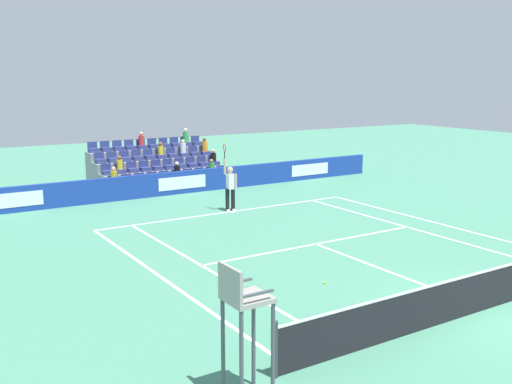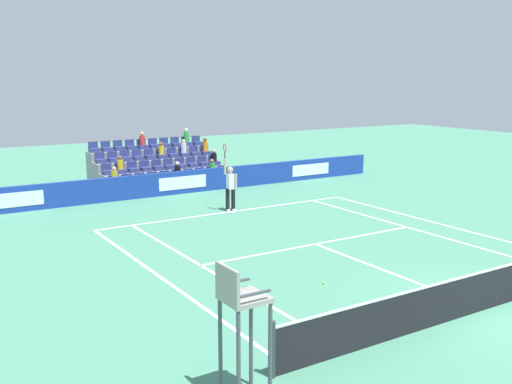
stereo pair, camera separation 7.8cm
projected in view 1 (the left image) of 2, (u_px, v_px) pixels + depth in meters
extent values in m
plane|color=#47896B|center=(487.00, 309.00, 13.65)|extent=(80.00, 80.00, 0.00)
cube|color=white|center=(230.00, 212.00, 23.51)|extent=(10.97, 0.10, 0.01)
cube|color=white|center=(316.00, 244.00, 18.96)|extent=(8.23, 0.10, 0.01)
cube|color=white|center=(387.00, 271.00, 16.30)|extent=(0.10, 6.40, 0.01)
cube|color=white|center=(209.00, 270.00, 16.41)|extent=(0.10, 11.89, 0.01)
cube|color=white|center=(416.00, 230.00, 20.74)|extent=(0.10, 11.89, 0.01)
cube|color=white|center=(163.00, 279.00, 15.69)|extent=(0.10, 11.89, 0.01)
cube|color=white|center=(443.00, 225.00, 21.46)|extent=(0.10, 11.89, 0.01)
cube|color=white|center=(232.00, 212.00, 23.42)|extent=(0.10, 0.20, 0.01)
cube|color=#193899|center=(181.00, 182.00, 27.13)|extent=(22.06, 0.20, 1.04)
cube|color=white|center=(310.00, 169.00, 30.91)|extent=(2.35, 0.01, 0.58)
cube|color=white|center=(183.00, 183.00, 27.04)|extent=(2.35, 0.01, 0.58)
cube|color=white|center=(12.00, 200.00, 23.17)|extent=(2.35, 0.01, 0.58)
cylinder|color=#33383D|center=(275.00, 350.00, 10.43)|extent=(0.10, 0.10, 1.07)
cube|color=black|center=(489.00, 290.00, 13.56)|extent=(11.77, 0.02, 0.92)
cube|color=white|center=(490.00, 270.00, 13.47)|extent=(11.77, 0.04, 0.04)
cylinder|color=black|center=(233.00, 200.00, 23.66)|extent=(0.16, 0.16, 0.90)
cylinder|color=black|center=(227.00, 200.00, 23.57)|extent=(0.16, 0.16, 0.90)
cube|color=white|center=(233.00, 210.00, 23.74)|extent=(0.16, 0.28, 0.08)
cube|color=white|center=(228.00, 210.00, 23.64)|extent=(0.16, 0.28, 0.08)
cube|color=white|center=(230.00, 181.00, 23.47)|extent=(0.28, 0.39, 0.60)
sphere|color=#D3A884|center=(230.00, 170.00, 23.38)|extent=(0.24, 0.24, 0.24)
cylinder|color=#D3A884|center=(225.00, 166.00, 23.27)|extent=(0.09, 0.09, 0.62)
cylinder|color=#D3A884|center=(236.00, 181.00, 23.50)|extent=(0.09, 0.09, 0.56)
cylinder|color=black|center=(225.00, 155.00, 23.18)|extent=(0.04, 0.04, 0.28)
torus|color=red|center=(225.00, 148.00, 23.13)|extent=(0.08, 0.31, 0.31)
sphere|color=#D1E533|center=(224.00, 141.00, 23.08)|extent=(0.07, 0.07, 0.07)
cylinder|color=#474C54|center=(253.00, 339.00, 10.13)|extent=(0.07, 0.07, 1.71)
cylinder|color=#474C54|center=(273.00, 352.00, 9.64)|extent=(0.07, 0.07, 1.71)
cylinder|color=#474C54|center=(223.00, 347.00, 9.82)|extent=(0.07, 0.07, 1.71)
cylinder|color=#474C54|center=(241.00, 361.00, 9.32)|extent=(0.07, 0.07, 1.71)
cube|color=gray|center=(248.00, 298.00, 9.56)|extent=(0.70, 0.70, 0.08)
cube|color=gray|center=(230.00, 283.00, 9.33)|extent=(0.06, 0.70, 0.55)
cube|color=#474C54|center=(237.00, 282.00, 9.79)|extent=(0.56, 0.05, 0.04)
cube|color=#474C54|center=(258.00, 294.00, 9.26)|extent=(0.56, 0.05, 0.04)
cube|color=gray|center=(172.00, 185.00, 28.08)|extent=(6.20, 0.95, 0.42)
cube|color=navy|center=(223.00, 174.00, 29.49)|extent=(0.48, 0.44, 0.20)
cube|color=navy|center=(221.00, 168.00, 29.61)|extent=(0.48, 0.04, 0.30)
cube|color=navy|center=(212.00, 175.00, 29.16)|extent=(0.48, 0.44, 0.20)
cube|color=navy|center=(210.00, 170.00, 29.28)|extent=(0.48, 0.04, 0.30)
cube|color=navy|center=(201.00, 176.00, 28.84)|extent=(0.48, 0.44, 0.20)
cube|color=navy|center=(199.00, 171.00, 28.95)|extent=(0.48, 0.04, 0.30)
cube|color=navy|center=(189.00, 177.00, 28.51)|extent=(0.48, 0.44, 0.20)
cube|color=navy|center=(187.00, 172.00, 28.63)|extent=(0.48, 0.04, 0.30)
cube|color=navy|center=(178.00, 178.00, 28.18)|extent=(0.48, 0.44, 0.20)
cube|color=navy|center=(176.00, 173.00, 28.30)|extent=(0.48, 0.04, 0.30)
cube|color=navy|center=(166.00, 180.00, 27.86)|extent=(0.48, 0.44, 0.20)
cube|color=navy|center=(164.00, 174.00, 27.98)|extent=(0.48, 0.04, 0.30)
cube|color=navy|center=(153.00, 181.00, 27.53)|extent=(0.48, 0.44, 0.20)
cube|color=navy|center=(152.00, 175.00, 27.65)|extent=(0.48, 0.04, 0.30)
cube|color=navy|center=(141.00, 182.00, 27.21)|extent=(0.48, 0.44, 0.20)
cube|color=navy|center=(139.00, 176.00, 27.32)|extent=(0.48, 0.04, 0.30)
cube|color=navy|center=(128.00, 183.00, 26.88)|extent=(0.48, 0.44, 0.20)
cube|color=navy|center=(126.00, 177.00, 27.00)|extent=(0.48, 0.04, 0.30)
cube|color=navy|center=(115.00, 185.00, 26.55)|extent=(0.48, 0.44, 0.20)
cube|color=navy|center=(113.00, 179.00, 26.67)|extent=(0.48, 0.04, 0.30)
cube|color=gray|center=(164.00, 178.00, 28.83)|extent=(6.20, 0.95, 0.84)
cube|color=navy|center=(214.00, 163.00, 30.20)|extent=(0.48, 0.44, 0.20)
cube|color=navy|center=(212.00, 158.00, 30.31)|extent=(0.48, 0.04, 0.30)
cube|color=navy|center=(203.00, 164.00, 29.87)|extent=(0.48, 0.44, 0.20)
cube|color=navy|center=(201.00, 159.00, 29.99)|extent=(0.48, 0.04, 0.30)
cube|color=navy|center=(192.00, 165.00, 29.54)|extent=(0.48, 0.44, 0.20)
cube|color=navy|center=(190.00, 160.00, 29.66)|extent=(0.48, 0.04, 0.30)
cube|color=navy|center=(181.00, 166.00, 29.22)|extent=(0.48, 0.44, 0.20)
cube|color=navy|center=(179.00, 161.00, 29.33)|extent=(0.48, 0.04, 0.30)
cube|color=navy|center=(169.00, 167.00, 28.89)|extent=(0.48, 0.44, 0.20)
cube|color=navy|center=(167.00, 162.00, 29.01)|extent=(0.48, 0.04, 0.30)
cube|color=navy|center=(157.00, 168.00, 28.56)|extent=(0.48, 0.44, 0.20)
cube|color=navy|center=(156.00, 163.00, 28.68)|extent=(0.48, 0.04, 0.30)
cube|color=navy|center=(145.00, 169.00, 28.24)|extent=(0.48, 0.44, 0.20)
cube|color=navy|center=(144.00, 164.00, 28.36)|extent=(0.48, 0.04, 0.30)
cube|color=navy|center=(133.00, 170.00, 27.91)|extent=(0.48, 0.44, 0.20)
cube|color=navy|center=(131.00, 165.00, 28.03)|extent=(0.48, 0.04, 0.30)
cube|color=navy|center=(120.00, 171.00, 27.59)|extent=(0.48, 0.44, 0.20)
cube|color=navy|center=(119.00, 166.00, 27.70)|extent=(0.48, 0.04, 0.30)
cube|color=navy|center=(107.00, 173.00, 27.26)|extent=(0.48, 0.44, 0.20)
cube|color=navy|center=(106.00, 167.00, 27.38)|extent=(0.48, 0.04, 0.30)
cube|color=gray|center=(156.00, 171.00, 29.57)|extent=(6.20, 0.95, 1.26)
cube|color=navy|center=(205.00, 153.00, 30.90)|extent=(0.48, 0.44, 0.20)
cube|color=navy|center=(203.00, 148.00, 31.02)|extent=(0.48, 0.04, 0.30)
cube|color=navy|center=(194.00, 154.00, 30.58)|extent=(0.48, 0.44, 0.20)
cube|color=navy|center=(193.00, 149.00, 30.69)|extent=(0.48, 0.04, 0.30)
cube|color=navy|center=(184.00, 155.00, 30.25)|extent=(0.48, 0.44, 0.20)
cube|color=navy|center=(182.00, 150.00, 30.37)|extent=(0.48, 0.04, 0.30)
cube|color=navy|center=(172.00, 156.00, 29.92)|extent=(0.48, 0.44, 0.20)
cube|color=navy|center=(171.00, 150.00, 30.04)|extent=(0.48, 0.04, 0.30)
cube|color=navy|center=(161.00, 157.00, 29.60)|extent=(0.48, 0.44, 0.20)
cube|color=navy|center=(159.00, 151.00, 29.72)|extent=(0.48, 0.04, 0.30)
cube|color=navy|center=(150.00, 157.00, 29.27)|extent=(0.48, 0.44, 0.20)
cube|color=navy|center=(148.00, 152.00, 29.39)|extent=(0.48, 0.04, 0.30)
cube|color=navy|center=(138.00, 158.00, 28.95)|extent=(0.48, 0.44, 0.20)
cube|color=navy|center=(136.00, 153.00, 29.06)|extent=(0.48, 0.04, 0.30)
cube|color=navy|center=(126.00, 159.00, 28.62)|extent=(0.48, 0.44, 0.20)
cube|color=navy|center=(124.00, 154.00, 28.74)|extent=(0.48, 0.04, 0.30)
cube|color=navy|center=(113.00, 160.00, 28.29)|extent=(0.48, 0.44, 0.20)
cube|color=navy|center=(111.00, 155.00, 28.41)|extent=(0.48, 0.04, 0.30)
cube|color=navy|center=(100.00, 161.00, 27.97)|extent=(0.48, 0.44, 0.20)
cube|color=navy|center=(99.00, 155.00, 28.09)|extent=(0.48, 0.04, 0.30)
cube|color=gray|center=(148.00, 165.00, 30.32)|extent=(6.20, 0.95, 1.68)
cube|color=navy|center=(197.00, 144.00, 31.61)|extent=(0.48, 0.44, 0.20)
cube|color=navy|center=(195.00, 139.00, 31.73)|extent=(0.48, 0.04, 0.30)
cube|color=navy|center=(186.00, 144.00, 31.28)|extent=(0.48, 0.44, 0.20)
cube|color=navy|center=(185.00, 139.00, 31.40)|extent=(0.48, 0.04, 0.30)
cube|color=navy|center=(176.00, 145.00, 30.96)|extent=(0.48, 0.44, 0.20)
cube|color=navy|center=(174.00, 140.00, 31.08)|extent=(0.48, 0.04, 0.30)
cube|color=navy|center=(165.00, 146.00, 30.63)|extent=(0.48, 0.44, 0.20)
cube|color=navy|center=(163.00, 140.00, 30.75)|extent=(0.48, 0.04, 0.30)
cube|color=navy|center=(153.00, 146.00, 30.31)|extent=(0.48, 0.44, 0.20)
cube|color=navy|center=(152.00, 141.00, 30.42)|extent=(0.48, 0.04, 0.30)
cube|color=navy|center=(142.00, 147.00, 29.98)|extent=(0.48, 0.44, 0.20)
cube|color=navy|center=(140.00, 142.00, 30.10)|extent=(0.48, 0.04, 0.30)
cube|color=navy|center=(130.00, 148.00, 29.65)|extent=(0.48, 0.44, 0.20)
cube|color=navy|center=(129.00, 143.00, 29.77)|extent=(0.48, 0.04, 0.30)
cube|color=navy|center=(118.00, 149.00, 29.33)|extent=(0.48, 0.44, 0.20)
cube|color=navy|center=(117.00, 143.00, 29.44)|extent=(0.48, 0.04, 0.30)
cube|color=navy|center=(106.00, 149.00, 29.00)|extent=(0.48, 0.44, 0.20)
cube|color=navy|center=(105.00, 144.00, 29.12)|extent=(0.48, 0.04, 0.30)
cube|color=navy|center=(94.00, 150.00, 28.67)|extent=(0.48, 0.44, 0.20)
cube|color=navy|center=(92.00, 145.00, 28.79)|extent=(0.48, 0.04, 0.30)
cylinder|color=orange|center=(205.00, 146.00, 30.88)|extent=(0.28, 0.28, 0.51)
sphere|color=brown|center=(204.00, 140.00, 30.81)|extent=(0.20, 0.20, 0.20)
cylinder|color=green|center=(186.00, 137.00, 31.25)|extent=(0.28, 0.28, 0.54)
sphere|color=beige|center=(186.00, 130.00, 31.18)|extent=(0.20, 0.20, 0.20)
cylinder|color=green|center=(211.00, 168.00, 29.14)|extent=(0.28, 0.28, 0.49)
sphere|color=#9E7251|center=(211.00, 161.00, 29.07)|extent=(0.20, 0.20, 0.20)
cylinder|color=yellow|center=(120.00, 165.00, 27.57)|extent=(0.28, 0.28, 0.44)
sphere|color=brown|center=(119.00, 158.00, 27.51)|extent=(0.20, 0.20, 0.20)
cylinder|color=black|center=(213.00, 157.00, 30.18)|extent=(0.28, 0.28, 0.43)
sphere|color=#D3A884|center=(213.00, 151.00, 30.12)|extent=(0.20, 0.20, 0.20)
cylinder|color=yellow|center=(114.00, 177.00, 26.53)|extent=(0.28, 0.28, 0.51)
sphere|color=#D3A884|center=(114.00, 169.00, 26.46)|extent=(0.20, 0.20, 0.20)
cylinder|color=black|center=(177.00, 171.00, 28.16)|extent=(0.28, 0.28, 0.51)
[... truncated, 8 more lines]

